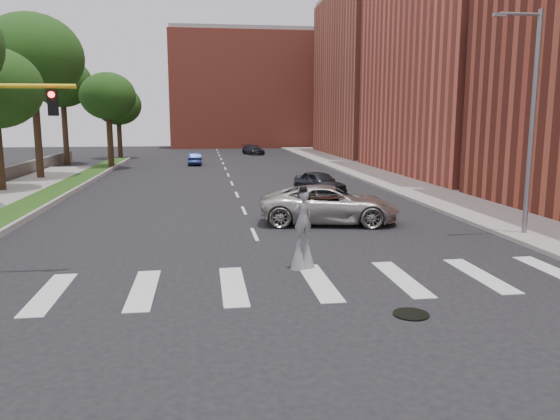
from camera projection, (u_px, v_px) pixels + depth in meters
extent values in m
plane|color=black|center=(281.00, 295.00, 15.20)|extent=(160.00, 160.00, 0.00)
cube|color=#1E4112|center=(48.00, 196.00, 33.12)|extent=(2.00, 60.00, 0.25)
cube|color=#959690|center=(66.00, 196.00, 33.26)|extent=(0.20, 60.00, 0.28)
cube|color=gray|center=(398.00, 181.00, 41.30)|extent=(5.00, 90.00, 0.18)
cylinder|color=black|center=(411.00, 314.00, 13.65)|extent=(0.90, 0.90, 0.04)
cube|color=#BD4F3B|center=(491.00, 30.00, 45.47)|extent=(16.00, 22.00, 24.00)
cube|color=#A7513D|center=(392.00, 76.00, 69.23)|extent=(16.00, 22.00, 20.00)
cube|color=#BD4F3B|center=(251.00, 92.00, 90.63)|extent=(26.00, 14.00, 18.00)
cylinder|color=slate|center=(532.00, 127.00, 21.80)|extent=(0.20, 0.20, 9.00)
cylinder|color=slate|center=(522.00, 14.00, 20.97)|extent=(1.80, 0.12, 0.12)
cube|color=slate|center=(500.00, 15.00, 20.85)|extent=(0.50, 0.18, 0.12)
cube|color=black|center=(53.00, 103.00, 16.34)|extent=(0.28, 0.18, 0.75)
cylinder|color=#FF0C0C|center=(51.00, 95.00, 16.20)|extent=(0.18, 0.06, 0.18)
cylinder|color=black|center=(307.00, 256.00, 17.86)|extent=(0.07, 0.07, 0.81)
cylinder|color=black|center=(298.00, 257.00, 17.71)|extent=(0.07, 0.07, 0.81)
cone|color=slate|center=(307.00, 253.00, 17.84)|extent=(0.52, 0.52, 1.02)
cone|color=slate|center=(298.00, 254.00, 17.69)|extent=(0.52, 0.52, 1.02)
imported|color=slate|center=(303.00, 218.00, 17.57)|extent=(0.74, 0.61, 1.74)
sphere|color=black|center=(303.00, 189.00, 17.41)|extent=(0.26, 0.26, 0.26)
cylinder|color=black|center=(303.00, 191.00, 17.42)|extent=(0.34, 0.34, 0.02)
cube|color=yellow|center=(301.00, 203.00, 17.61)|extent=(0.22, 0.05, 0.10)
imported|color=#B6B4AC|center=(329.00, 204.00, 25.28)|extent=(6.79, 4.03, 1.77)
imported|color=black|center=(320.00, 183.00, 35.05)|extent=(3.17, 4.59, 1.45)
imported|color=navy|center=(195.00, 159.00, 56.04)|extent=(1.39, 3.82, 1.25)
imported|color=black|center=(253.00, 150.00, 71.45)|extent=(3.10, 4.66, 1.25)
cylinder|color=black|center=(37.00, 132.00, 42.42)|extent=(0.56, 0.56, 7.49)
ellipsoid|color=black|center=(32.00, 57.00, 41.46)|extent=(7.69, 7.69, 6.54)
cylinder|color=black|center=(65.00, 131.00, 55.76)|extent=(0.56, 0.56, 6.87)
ellipsoid|color=black|center=(62.00, 82.00, 54.93)|extent=(5.90, 5.90, 5.01)
cylinder|color=black|center=(110.00, 140.00, 51.26)|extent=(0.56, 0.56, 5.51)
ellipsoid|color=black|center=(108.00, 96.00, 50.58)|extent=(5.12, 5.12, 4.36)
cylinder|color=black|center=(120.00, 138.00, 64.12)|extent=(0.56, 0.56, 4.88)
ellipsoid|color=black|center=(118.00, 105.00, 63.48)|extent=(5.40, 5.40, 4.59)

